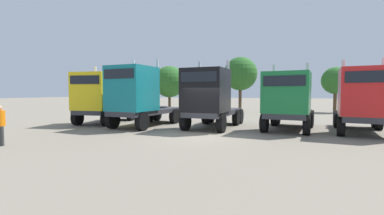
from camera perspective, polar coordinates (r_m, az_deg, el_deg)
ground at (r=13.74m, az=1.43°, el=-6.18°), size 200.00×200.00×0.00m
semi_truck_yellow at (r=20.11m, az=-18.90°, el=2.04°), size 2.95×6.15×4.19m
semi_truck_teal at (r=17.46m, az=-11.37°, el=2.39°), size 3.31×6.67×4.44m
semi_truck_black at (r=16.36m, az=3.69°, el=2.03°), size 3.12×6.21×4.23m
semi_truck_green at (r=16.42m, az=19.78°, el=1.47°), size 3.45×6.02×3.97m
semi_truck_red at (r=16.87m, az=32.82°, el=1.38°), size 3.41×6.26×4.11m
visitor_in_hivis at (r=13.87m, az=-35.78°, el=-2.58°), size 0.50×0.50×1.71m
oak_far_left at (r=36.20m, az=-4.84°, el=5.50°), size 4.21×4.21×5.81m
oak_far_centre at (r=32.46m, az=10.28°, el=7.08°), size 3.96×3.96×6.46m
oak_far_right at (r=33.87m, az=28.30°, el=5.05°), size 3.01×3.01×5.09m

